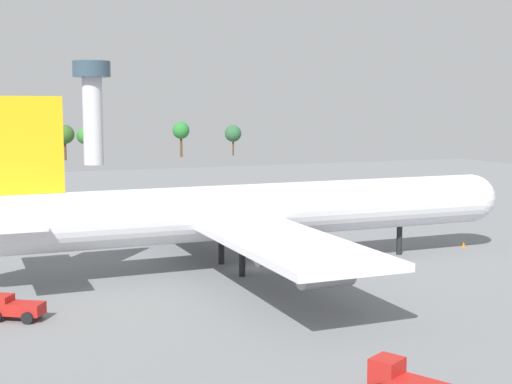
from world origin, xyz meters
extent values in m
plane|color=slate|center=(0.00, 0.00, 0.00)|extent=(261.68, 261.68, 0.00)
cylinder|color=silver|center=(0.00, 0.00, 6.54)|extent=(59.88, 6.05, 6.05)
sphere|color=silver|center=(29.94, 0.00, 6.54)|extent=(5.93, 5.93, 5.93)
cube|color=yellow|center=(-25.15, 0.00, 14.41)|extent=(8.38, 0.50, 9.69)
cube|color=silver|center=(-26.35, -4.84, 7.45)|extent=(5.39, 9.08, 0.36)
cube|color=silver|center=(-26.35, 4.84, 7.45)|extent=(5.39, 9.08, 0.36)
cube|color=silver|center=(-2.99, -14.82, 5.64)|extent=(10.18, 26.01, 0.70)
cube|color=silver|center=(-2.99, 14.82, 5.64)|extent=(10.18, 26.01, 0.70)
cylinder|color=gray|center=(-1.99, -10.92, 4.01)|extent=(4.84, 2.54, 2.54)
cylinder|color=gray|center=(-1.99, -20.54, 4.01)|extent=(4.84, 2.54, 2.54)
cylinder|color=gray|center=(-1.99, 10.92, 4.01)|extent=(4.84, 2.54, 2.54)
cylinder|color=gray|center=(-1.99, 20.54, 4.01)|extent=(4.84, 2.54, 2.54)
cylinder|color=black|center=(19.16, 0.00, 1.76)|extent=(0.70, 0.70, 3.52)
cylinder|color=black|center=(-2.99, -3.33, 1.76)|extent=(0.70, 0.70, 3.52)
cylinder|color=black|center=(-2.99, 3.33, 1.76)|extent=(0.70, 0.70, 3.52)
cube|color=#B21E19|center=(-27.93, -10.15, 1.32)|extent=(2.40, 2.42, 1.60)
cube|color=#B21E19|center=(-25.98, -11.38, 1.04)|extent=(3.40, 3.05, 1.04)
cylinder|color=black|center=(-27.39, -9.33, 0.52)|extent=(1.03, 0.79, 1.04)
cylinder|color=black|center=(-24.97, -10.85, 0.52)|extent=(1.03, 0.79, 1.04)
cylinder|color=black|center=(-26.01, -12.51, 0.52)|extent=(1.03, 0.79, 1.04)
cube|color=#B21E19|center=(-6.11, -36.77, 1.45)|extent=(2.51, 2.42, 1.88)
cylinder|color=black|center=(-5.12, -36.40, 0.51)|extent=(0.72, 1.04, 1.02)
cone|color=orange|center=(29.44, 0.60, 0.37)|extent=(0.52, 0.52, 0.74)
cylinder|color=silver|center=(8.13, 152.90, 13.55)|extent=(6.09, 6.09, 27.09)
cylinder|color=#334756|center=(8.13, 152.90, 29.52)|extent=(11.57, 11.57, 4.86)
cylinder|color=#51381E|center=(2.45, 175.21, 3.40)|extent=(0.82, 0.82, 6.80)
sphere|color=#325C24|center=(2.45, 175.21, 8.73)|extent=(6.44, 6.44, 6.44)
cylinder|color=#51381E|center=(9.12, 175.21, 3.21)|extent=(0.90, 0.90, 6.43)
sphere|color=#347D2F|center=(9.12, 175.21, 8.11)|extent=(5.62, 5.62, 5.62)
cylinder|color=#51381E|center=(43.06, 175.21, 3.85)|extent=(0.87, 0.87, 7.71)
sphere|color=#287930|center=(43.06, 175.21, 9.52)|extent=(6.05, 6.05, 6.05)
cylinder|color=#51381E|center=(62.95, 175.21, 3.15)|extent=(0.65, 0.65, 6.30)
sphere|color=#2B5D36|center=(62.95, 175.21, 8.13)|extent=(6.13, 6.13, 6.13)
camera|label=1|loc=(-30.67, -74.55, 18.30)|focal=50.74mm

